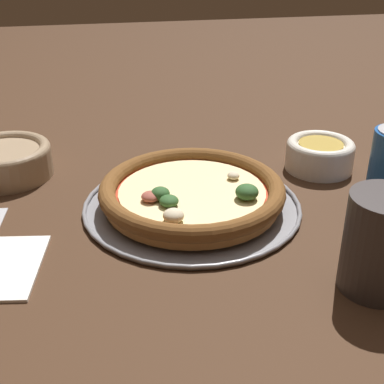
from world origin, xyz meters
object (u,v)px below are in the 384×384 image
Objects in this scene: pizza_tray at (192,205)px; bowl_far at (6,160)px; drinking_cup at (382,243)px; pizza at (192,192)px; bowl_near at (320,154)px.

bowl_far is at bearing 149.16° from pizza_tray.
drinking_cup reaches higher than pizza_tray.
pizza is 0.27m from drinking_cup.
pizza is 1.83× the size of bowl_far.
drinking_cup is (0.44, -0.38, 0.03)m from bowl_far.
pizza_tray is 2.71× the size of drinking_cup.
bowl_far is 0.58m from drinking_cup.
bowl_near is at bearing 21.96° from pizza.
bowl_far is at bearing 172.09° from bowl_near.
pizza is at bearing -95.93° from pizza_tray.
bowl_near is 0.76× the size of bowl_far.
pizza is at bearing 127.92° from drinking_cup.
pizza is 0.25m from bowl_near.
bowl_near is (0.23, 0.09, 0.00)m from pizza.
bowl_far reaches higher than pizza_tray.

